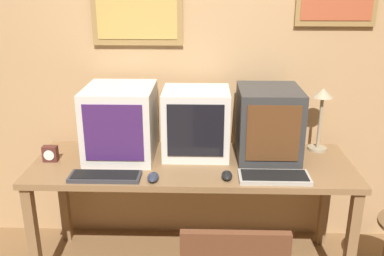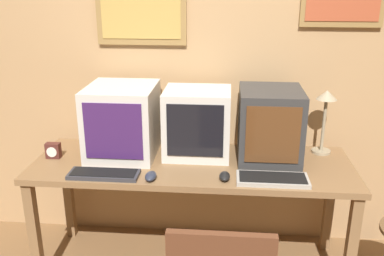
% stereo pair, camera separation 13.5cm
% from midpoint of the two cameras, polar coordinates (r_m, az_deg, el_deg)
% --- Properties ---
extents(wall_back, '(8.00, 0.08, 2.60)m').
position_cam_midpoint_polar(wall_back, '(2.79, -1.09, 9.86)').
color(wall_back, tan).
rests_on(wall_back, ground_plane).
extents(desk, '(1.89, 0.64, 0.73)m').
position_cam_midpoint_polar(desk, '(2.59, -1.51, -6.18)').
color(desk, olive).
rests_on(desk, ground_plane).
extents(monitor_left, '(0.41, 0.44, 0.43)m').
position_cam_midpoint_polar(monitor_left, '(2.62, -10.93, 0.77)').
color(monitor_left, beige).
rests_on(monitor_left, desk).
extents(monitor_center, '(0.40, 0.35, 0.41)m').
position_cam_midpoint_polar(monitor_center, '(2.60, -0.94, 0.71)').
color(monitor_center, beige).
rests_on(monitor_center, desk).
extents(monitor_right, '(0.36, 0.41, 0.43)m').
position_cam_midpoint_polar(monitor_right, '(2.59, 8.65, 0.59)').
color(monitor_right, '#333333').
rests_on(monitor_right, desk).
extents(keyboard_main, '(0.39, 0.14, 0.03)m').
position_cam_midpoint_polar(keyboard_main, '(2.41, -13.10, -6.32)').
color(keyboard_main, '#333338').
rests_on(keyboard_main, desk).
extents(keyboard_side, '(0.39, 0.17, 0.03)m').
position_cam_midpoint_polar(keyboard_side, '(2.37, 9.29, -6.48)').
color(keyboard_side, '#A8A399').
rests_on(keyboard_side, desk).
extents(mouse_near_keyboard, '(0.06, 0.11, 0.04)m').
position_cam_midpoint_polar(mouse_near_keyboard, '(2.34, -6.88, -6.54)').
color(mouse_near_keyboard, '#282D3D').
rests_on(mouse_near_keyboard, desk).
extents(mouse_far_corner, '(0.06, 0.10, 0.04)m').
position_cam_midpoint_polar(mouse_far_corner, '(2.35, 3.02, -6.35)').
color(mouse_far_corner, black).
rests_on(mouse_far_corner, desk).
extents(desk_clock, '(0.09, 0.05, 0.09)m').
position_cam_midpoint_polar(desk_clock, '(2.71, -19.74, -3.27)').
color(desk_clock, '#4C231E').
rests_on(desk_clock, desk).
extents(desk_lamp, '(0.13, 0.13, 0.40)m').
position_cam_midpoint_polar(desk_lamp, '(2.74, 15.55, 2.80)').
color(desk_lamp, tan).
rests_on(desk_lamp, desk).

